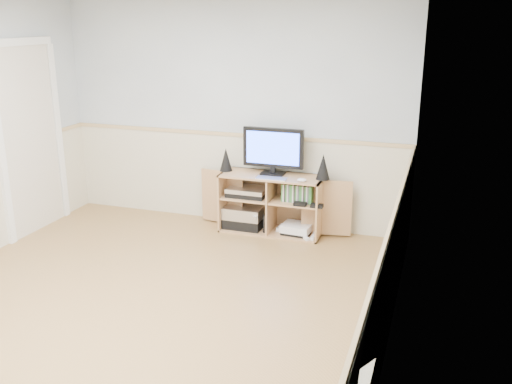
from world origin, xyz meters
TOP-DOWN VIEW (x-y plane):
  - room at (-0.06, 0.12)m, footprint 4.04×4.54m
  - media_cabinet at (0.53, 2.06)m, footprint 1.73×0.42m
  - monitor at (0.53, 2.06)m, footprint 0.66×0.18m
  - speaker_left at (-0.00, 2.03)m, footprint 0.14×0.14m
  - speaker_right at (1.09, 2.03)m, footprint 0.15×0.15m
  - keyboard at (0.57, 1.87)m, footprint 0.33×0.14m
  - mouse at (0.90, 1.87)m, footprint 0.11×0.08m
  - av_components at (0.23, 2.01)m, footprint 0.51×0.32m
  - game_consoles at (0.82, 2.00)m, footprint 0.45×0.30m
  - game_cases at (0.83, 1.99)m, footprint 0.33×0.13m
  - wall_outlet at (1.00, 2.23)m, footprint 0.12×0.03m

SIDE VIEW (x-z plane):
  - game_consoles at x=0.82m, z-range 0.02..0.13m
  - av_components at x=0.23m, z-range -0.01..0.45m
  - media_cabinet at x=0.53m, z-range 0.01..0.66m
  - game_cases at x=0.83m, z-range 0.39..0.58m
  - wall_outlet at x=1.00m, z-range 0.54..0.66m
  - keyboard at x=0.57m, z-range 0.65..0.66m
  - mouse at x=0.90m, z-range 0.65..0.69m
  - speaker_left at x=0.00m, z-range 0.65..0.90m
  - speaker_right at x=1.09m, z-range 0.65..0.92m
  - monitor at x=0.53m, z-range 0.67..1.18m
  - room at x=-0.06m, z-range -0.05..2.49m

